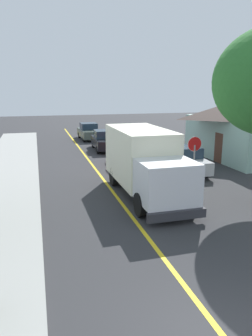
{
  "coord_description": "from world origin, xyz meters",
  "views": [
    {
      "loc": [
        -3.55,
        -4.73,
        5.13
      ],
      "look_at": [
        0.49,
        9.79,
        1.4
      ],
      "focal_mm": 34.46,
      "sensor_mm": 36.0,
      "label": 1
    }
  ],
  "objects_px": {
    "parked_van_across": "(184,160)",
    "parked_car_near": "(129,155)",
    "parked_car_mid": "(105,141)",
    "stop_sign": "(194,151)",
    "box_truck": "(144,160)",
    "parked_car_far": "(89,132)"
  },
  "relations": [
    {
      "from": "parked_van_across",
      "to": "parked_car_mid",
      "type": "bearing_deg",
      "value": 109.96
    },
    {
      "from": "box_truck",
      "to": "parked_car_far",
      "type": "height_order",
      "value": "box_truck"
    },
    {
      "from": "parked_van_across",
      "to": "box_truck",
      "type": "bearing_deg",
      "value": -137.6
    },
    {
      "from": "parked_car_near",
      "to": "stop_sign",
      "type": "height_order",
      "value": "stop_sign"
    },
    {
      "from": "parked_car_far",
      "to": "parked_van_across",
      "type": "height_order",
      "value": "same"
    },
    {
      "from": "parked_car_near",
      "to": "parked_van_across",
      "type": "relative_size",
      "value": 1.0
    },
    {
      "from": "box_truck",
      "to": "parked_car_mid",
      "type": "bearing_deg",
      "value": 87.22
    },
    {
      "from": "parked_car_mid",
      "to": "stop_sign",
      "type": "height_order",
      "value": "stop_sign"
    },
    {
      "from": "parked_car_far",
      "to": "box_truck",
      "type": "bearing_deg",
      "value": -90.8
    },
    {
      "from": "box_truck",
      "to": "parked_van_across",
      "type": "bearing_deg",
      "value": 42.4
    },
    {
      "from": "parked_car_near",
      "to": "parked_van_across",
      "type": "xyz_separation_m",
      "value": [
        2.93,
        -2.39,
        0.0
      ]
    },
    {
      "from": "box_truck",
      "to": "parked_car_mid",
      "type": "xyz_separation_m",
      "value": [
        0.6,
        12.34,
        -0.97
      ]
    },
    {
      "from": "parked_car_mid",
      "to": "stop_sign",
      "type": "distance_m",
      "value": 11.73
    },
    {
      "from": "parked_car_mid",
      "to": "parked_car_far",
      "type": "relative_size",
      "value": 1.0
    },
    {
      "from": "parked_van_across",
      "to": "parked_car_near",
      "type": "bearing_deg",
      "value": 140.74
    },
    {
      "from": "parked_car_near",
      "to": "stop_sign",
      "type": "distance_m",
      "value": 5.53
    },
    {
      "from": "parked_car_mid",
      "to": "stop_sign",
      "type": "xyz_separation_m",
      "value": [
        2.53,
        -11.41,
        1.06
      ]
    },
    {
      "from": "box_truck",
      "to": "parked_car_far",
      "type": "relative_size",
      "value": 1.62
    },
    {
      "from": "box_truck",
      "to": "parked_van_across",
      "type": "distance_m",
      "value": 5.26
    },
    {
      "from": "box_truck",
      "to": "parked_car_far",
      "type": "bearing_deg",
      "value": 89.2
    },
    {
      "from": "parked_car_far",
      "to": "stop_sign",
      "type": "xyz_separation_m",
      "value": [
        2.87,
        -17.59,
        1.06
      ]
    },
    {
      "from": "parked_car_far",
      "to": "parked_van_across",
      "type": "bearing_deg",
      "value": -76.69
    }
  ]
}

